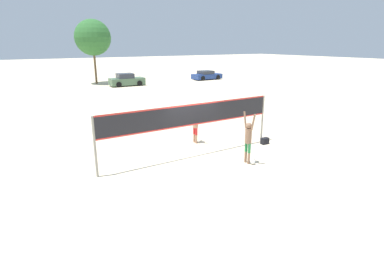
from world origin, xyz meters
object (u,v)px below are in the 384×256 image
at_px(player_spiker, 248,137).
at_px(gear_bag, 265,141).
at_px(tree_left_cluster, 93,38).
at_px(parked_car_mid, 127,80).
at_px(player_blocker, 195,123).
at_px(parked_car_near, 207,75).
at_px(volleyball_net, 192,118).
at_px(volleyball, 253,162).

xyz_separation_m(player_spiker, gear_bag, (2.46, 1.45, -1.01)).
bearing_deg(tree_left_cluster, parked_car_mid, -57.47).
xyz_separation_m(player_blocker, parked_car_near, (16.18, 22.96, -0.48)).
height_order(player_spiker, player_blocker, player_spiker).
xyz_separation_m(gear_bag, parked_car_near, (13.25, 24.94, 0.41)).
bearing_deg(volleyball_net, volleyball, -52.11).
distance_m(parked_car_mid, tree_left_cluster, 6.88).
bearing_deg(parked_car_mid, parked_car_near, 3.81).
bearing_deg(volleyball, volleyball_net, 127.89).
height_order(volleyball_net, tree_left_cluster, tree_left_cluster).
xyz_separation_m(gear_bag, tree_left_cluster, (-1.19, 28.57, 5.45)).
relative_size(player_spiker, tree_left_cluster, 0.28).
distance_m(gear_bag, tree_left_cluster, 29.10).
xyz_separation_m(volleyball_net, player_blocker, (1.11, 1.50, -0.74)).
xyz_separation_m(player_blocker, gear_bag, (2.93, -1.99, -0.89)).
height_order(player_blocker, parked_car_mid, player_blocker).
distance_m(player_blocker, gear_bag, 3.65).
bearing_deg(parked_car_near, player_spiker, -121.64).
distance_m(player_spiker, volleyball, 1.09).
relative_size(player_spiker, parked_car_mid, 0.54).
relative_size(volleyball_net, parked_car_near, 2.05).
distance_m(player_spiker, parked_car_mid, 26.27).
bearing_deg(volleyball, tree_left_cluster, 87.80).
xyz_separation_m(player_blocker, tree_left_cluster, (1.74, 26.58, 4.56)).
distance_m(player_blocker, tree_left_cluster, 27.02).
height_order(volleyball, gear_bag, gear_bag).
distance_m(player_spiker, gear_bag, 3.03).
relative_size(volleyball, parked_car_mid, 0.05).
distance_m(player_spiker, parked_car_near, 30.73).
bearing_deg(volleyball, gear_bag, 35.68).
bearing_deg(gear_bag, tree_left_cluster, 92.38).
bearing_deg(parked_car_mid, volleyball_net, -100.91).
bearing_deg(player_blocker, player_spiker, 7.70).
bearing_deg(volleyball, parked_car_mid, 81.89).
height_order(gear_bag, parked_car_near, parked_car_near).
xyz_separation_m(volleyball_net, volleyball, (1.69, -2.17, -1.68)).
bearing_deg(volleyball, parked_car_near, 59.64).
bearing_deg(player_blocker, parked_car_mid, 169.16).
relative_size(volleyball_net, player_blocker, 4.28).
relative_size(player_blocker, gear_bag, 5.02).
bearing_deg(player_blocker, volleyball_net, -36.48).
distance_m(volleyball, parked_car_near, 30.87).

